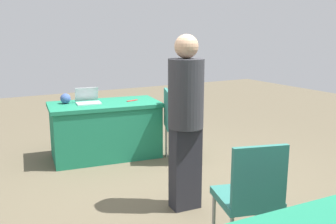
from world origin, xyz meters
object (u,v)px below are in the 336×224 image
(table_foreground, at_px, (105,130))
(scissors_red, at_px, (132,101))
(laptop_silver, at_px, (88,100))
(yarn_ball, at_px, (65,99))
(chair_tucked_left, at_px, (251,193))
(person_attendee_standing, at_px, (186,114))
(chair_tucked_right, at_px, (177,120))

(table_foreground, distance_m, scissors_red, 0.55)
(laptop_silver, distance_m, yarn_ball, 0.30)
(chair_tucked_left, relative_size, scissors_red, 5.28)
(person_attendee_standing, height_order, laptop_silver, person_attendee_standing)
(chair_tucked_left, bearing_deg, scissors_red, 100.68)
(person_attendee_standing, bearing_deg, scissors_red, 86.86)
(scissors_red, bearing_deg, table_foreground, -23.86)
(chair_tucked_left, relative_size, chair_tucked_right, 0.97)
(chair_tucked_right, bearing_deg, scissors_red, -125.77)
(chair_tucked_left, bearing_deg, chair_tucked_right, 89.85)
(yarn_ball, distance_m, scissors_red, 0.91)
(table_foreground, height_order, yarn_ball, yarn_ball)
(chair_tucked_right, xyz_separation_m, laptop_silver, (0.97, -0.73, 0.24))
(person_attendee_standing, relative_size, yarn_ball, 12.33)
(scissors_red, bearing_deg, yarn_ball, -32.52)
(person_attendee_standing, relative_size, laptop_silver, 4.82)
(laptop_silver, height_order, yarn_ball, laptop_silver)
(yarn_ball, bearing_deg, scissors_red, 163.77)
(yarn_ball, bearing_deg, chair_tucked_right, 145.66)
(scissors_red, bearing_deg, person_attendee_standing, 66.06)
(laptop_silver, xyz_separation_m, scissors_red, (-0.59, 0.13, -0.04))
(scissors_red, bearing_deg, chair_tucked_left, 68.10)
(yarn_ball, height_order, scissors_red, yarn_ball)
(yarn_ball, relative_size, scissors_red, 0.77)
(chair_tucked_right, bearing_deg, table_foreground, -108.24)
(chair_tucked_left, xyz_separation_m, laptop_silver, (0.32, -2.94, 0.26))
(chair_tucked_right, distance_m, person_attendee_standing, 1.43)
(table_foreground, distance_m, chair_tucked_right, 1.02)
(laptop_silver, height_order, scissors_red, laptop_silver)
(person_attendee_standing, xyz_separation_m, laptop_silver, (0.35, -1.96, -0.15))
(person_attendee_standing, distance_m, scissors_red, 1.85)
(chair_tucked_left, xyz_separation_m, yarn_ball, (0.59, -3.06, 0.29))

